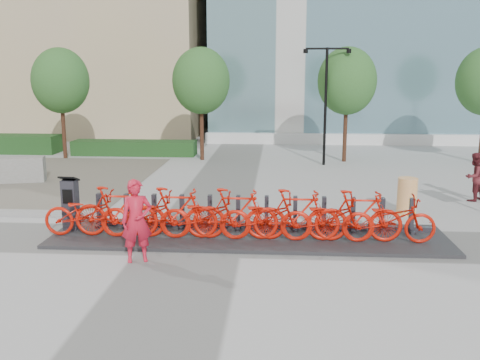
# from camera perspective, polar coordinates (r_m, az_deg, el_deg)

# --- Properties ---
(ground) EXTENTS (120.00, 120.00, 0.00)m
(ground) POSITION_cam_1_polar(r_m,az_deg,el_deg) (13.03, -4.89, -6.43)
(ground) COLOR #A4A4A3
(hedge_b) EXTENTS (6.00, 1.20, 0.70)m
(hedge_b) POSITION_cam_1_polar(r_m,az_deg,el_deg) (26.63, -11.19, 3.38)
(hedge_b) COLOR #1C3B17
(hedge_b) RESTS_ON ground
(tree_0) EXTENTS (2.60, 2.60, 5.10)m
(tree_0) POSITION_cam_1_polar(r_m,az_deg,el_deg) (26.22, -18.60, 10.00)
(tree_0) COLOR #542A1A
(tree_0) RESTS_ON ground
(tree_1) EXTENTS (2.60, 2.60, 5.10)m
(tree_1) POSITION_cam_1_polar(r_m,az_deg,el_deg) (24.49, -4.17, 10.49)
(tree_1) COLOR #542A1A
(tree_1) RESTS_ON ground
(tree_2) EXTENTS (2.60, 2.60, 5.10)m
(tree_2) POSITION_cam_1_polar(r_m,az_deg,el_deg) (24.43, 11.35, 10.30)
(tree_2) COLOR #542A1A
(tree_2) RESTS_ON ground
(streetlamp) EXTENTS (2.00, 0.20, 5.00)m
(streetlamp) POSITION_cam_1_polar(r_m,az_deg,el_deg) (23.35, 9.15, 9.21)
(streetlamp) COLOR black
(streetlamp) RESTS_ON ground
(dock_pad) EXTENTS (9.60, 2.40, 0.08)m
(dock_pad) POSITION_cam_1_polar(r_m,az_deg,el_deg) (13.17, 0.94, -6.01)
(dock_pad) COLOR #29282B
(dock_pad) RESTS_ON ground
(dock_rail_posts) EXTENTS (8.02, 0.50, 0.85)m
(dock_rail_posts) POSITION_cam_1_polar(r_m,az_deg,el_deg) (13.49, 1.31, -3.53)
(dock_rail_posts) COLOR #27272E
(dock_rail_posts) RESTS_ON dock_pad
(bike_0) EXTENTS (2.11, 0.74, 1.11)m
(bike_0) POSITION_cam_1_polar(r_m,az_deg,el_deg) (13.45, -16.00, -3.46)
(bike_0) COLOR red
(bike_0) RESTS_ON dock_pad
(bike_1) EXTENTS (2.05, 0.58, 1.23)m
(bike_1) POSITION_cam_1_polar(r_m,az_deg,el_deg) (13.21, -13.07, -3.31)
(bike_1) COLOR red
(bike_1) RESTS_ON dock_pad
(bike_2) EXTENTS (2.11, 0.74, 1.11)m
(bike_2) POSITION_cam_1_polar(r_m,az_deg,el_deg) (13.03, -10.03, -3.66)
(bike_2) COLOR red
(bike_2) RESTS_ON dock_pad
(bike_3) EXTENTS (2.05, 0.58, 1.23)m
(bike_3) POSITION_cam_1_polar(r_m,az_deg,el_deg) (12.86, -6.92, -3.49)
(bike_3) COLOR red
(bike_3) RESTS_ON dock_pad
(bike_4) EXTENTS (2.11, 0.74, 1.11)m
(bike_4) POSITION_cam_1_polar(r_m,az_deg,el_deg) (12.76, -3.73, -3.83)
(bike_4) COLOR red
(bike_4) RESTS_ON dock_pad
(bike_5) EXTENTS (2.05, 0.58, 1.23)m
(bike_5) POSITION_cam_1_polar(r_m,az_deg,el_deg) (12.67, -0.50, -3.63)
(bike_5) COLOR red
(bike_5) RESTS_ON dock_pad
(bike_6) EXTENTS (2.11, 0.74, 1.11)m
(bike_6) POSITION_cam_1_polar(r_m,az_deg,el_deg) (12.65, 2.76, -3.95)
(bike_6) COLOR red
(bike_6) RESTS_ON dock_pad
(bike_7) EXTENTS (2.05, 0.58, 1.23)m
(bike_7) POSITION_cam_1_polar(r_m,az_deg,el_deg) (12.64, 6.04, -3.73)
(bike_7) COLOR red
(bike_7) RESTS_ON dock_pad
(bike_8) EXTENTS (2.11, 0.74, 1.11)m
(bike_8) POSITION_cam_1_polar(r_m,az_deg,el_deg) (12.70, 9.29, -4.03)
(bike_8) COLOR red
(bike_8) RESTS_ON dock_pad
(bike_9) EXTENTS (2.05, 0.58, 1.23)m
(bike_9) POSITION_cam_1_polar(r_m,az_deg,el_deg) (12.77, 12.52, -3.78)
(bike_9) COLOR red
(bike_9) RESTS_ON dock_pad
(bike_10) EXTENTS (2.11, 0.74, 1.11)m
(bike_10) POSITION_cam_1_polar(r_m,az_deg,el_deg) (12.92, 15.68, -4.05)
(bike_10) COLOR red
(bike_10) RESTS_ON dock_pad
(kiosk) EXTENTS (0.45, 0.38, 1.39)m
(kiosk) POSITION_cam_1_polar(r_m,az_deg,el_deg) (14.09, -17.63, -2.41)
(kiosk) COLOR #27272E
(kiosk) RESTS_ON dock_pad
(worker_red) EXTENTS (0.75, 0.61, 1.79)m
(worker_red) POSITION_cam_1_polar(r_m,az_deg,el_deg) (11.56, -10.96, -4.30)
(worker_red) COLOR red
(worker_red) RESTS_ON ground
(pedestrian) EXTENTS (0.94, 0.90, 1.53)m
(pedestrian) POSITION_cam_1_polar(r_m,az_deg,el_deg) (18.27, 23.72, 0.31)
(pedestrian) COLOR maroon
(pedestrian) RESTS_ON ground
(construction_barrel) EXTENTS (0.72, 0.72, 1.06)m
(construction_barrel) POSITION_cam_1_polar(r_m,az_deg,el_deg) (15.89, 17.39, -1.67)
(construction_barrel) COLOR #FF8900
(construction_barrel) RESTS_ON ground
(jersey_barrier) EXTENTS (2.47, 1.23, 0.92)m
(jersey_barrier) POSITION_cam_1_polar(r_m,az_deg,el_deg) (21.35, -23.26, 1.00)
(jersey_barrier) COLOR gray
(jersey_barrier) RESTS_ON ground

